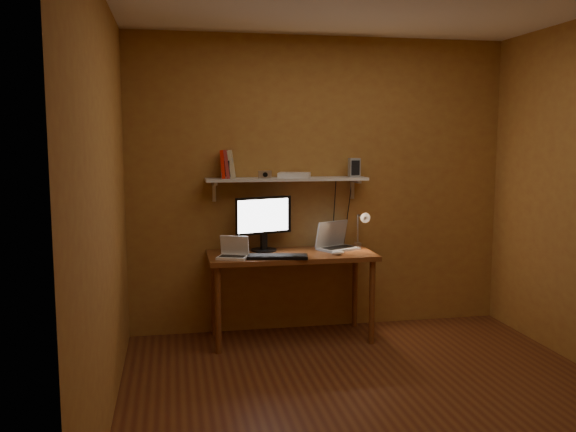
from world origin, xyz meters
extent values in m
cube|color=brown|center=(0.00, 0.00, -0.01)|extent=(3.40, 3.20, 0.02)
cube|color=#A27631|center=(0.00, 1.61, 1.30)|extent=(3.40, 0.02, 2.60)
cube|color=#A27631|center=(0.00, -1.61, 1.30)|extent=(3.40, 0.02, 2.60)
cube|color=#A27631|center=(-1.71, 0.00, 1.30)|extent=(0.02, 3.20, 2.60)
cube|color=brown|center=(-0.33, 1.28, 0.73)|extent=(1.40, 0.60, 0.04)
cylinder|color=brown|center=(-0.97, 1.04, 0.35)|extent=(0.05, 0.05, 0.71)
cylinder|color=brown|center=(0.31, 1.04, 0.35)|extent=(0.05, 0.05, 0.71)
cylinder|color=brown|center=(-0.97, 1.52, 0.35)|extent=(0.05, 0.05, 0.71)
cylinder|color=brown|center=(0.31, 1.52, 0.35)|extent=(0.05, 0.05, 0.71)
cube|color=silver|center=(-0.33, 1.47, 1.36)|extent=(1.40, 0.25, 0.02)
cube|color=silver|center=(-0.95, 1.58, 1.26)|extent=(0.03, 0.03, 0.18)
cube|color=silver|center=(0.29, 1.58, 1.26)|extent=(0.03, 0.03, 0.18)
cylinder|color=black|center=(-0.54, 1.42, 0.76)|extent=(0.28, 0.28, 0.02)
cube|color=black|center=(-0.54, 1.42, 0.84)|extent=(0.06, 0.05, 0.16)
cube|color=black|center=(-0.54, 1.42, 1.06)|extent=(0.50, 0.19, 0.32)
cube|color=white|center=(-0.54, 1.41, 1.06)|extent=(0.46, 0.15, 0.28)
cube|color=#94979C|center=(0.10, 1.36, 0.76)|extent=(0.40, 0.35, 0.02)
cube|color=black|center=(0.10, 1.36, 0.77)|extent=(0.31, 0.24, 0.00)
cube|color=#94979C|center=(0.06, 1.44, 0.88)|extent=(0.32, 0.21, 0.23)
cube|color=#14253E|center=(0.06, 1.44, 0.88)|extent=(0.28, 0.17, 0.19)
cube|color=white|center=(-0.84, 1.13, 0.76)|extent=(0.28, 0.24, 0.02)
cube|color=black|center=(-0.84, 1.13, 0.77)|extent=(0.22, 0.16, 0.00)
cube|color=white|center=(-0.82, 1.19, 0.85)|extent=(0.24, 0.13, 0.16)
cube|color=black|center=(-0.82, 1.19, 0.85)|extent=(0.20, 0.11, 0.14)
cube|color=black|center=(-0.48, 1.08, 0.76)|extent=(0.51, 0.25, 0.03)
ellipsoid|color=white|center=(0.03, 1.12, 0.77)|extent=(0.12, 0.09, 0.04)
cube|color=silver|center=(0.33, 1.52, 0.74)|extent=(0.05, 0.06, 0.08)
cylinder|color=silver|center=(0.33, 1.52, 0.89)|extent=(0.02, 0.02, 0.28)
cylinder|color=silver|center=(0.33, 1.44, 1.03)|extent=(0.01, 0.16, 0.01)
cone|color=silver|center=(0.33, 1.36, 1.03)|extent=(0.09, 0.09, 0.09)
sphere|color=#FFE0A5|center=(0.33, 1.34, 1.03)|extent=(0.04, 0.04, 0.04)
cube|color=#94979C|center=(-0.85, 1.47, 1.46)|extent=(0.11, 0.11, 0.17)
cube|color=#94979C|center=(0.27, 1.46, 1.46)|extent=(0.10, 0.10, 0.16)
cube|color=red|center=(-0.87, 1.50, 1.49)|extent=(0.07, 0.17, 0.24)
cube|color=#9E2F2C|center=(-0.84, 1.50, 1.49)|extent=(0.08, 0.17, 0.24)
cube|color=#C1B792|center=(-0.81, 1.50, 1.49)|extent=(0.09, 0.17, 0.24)
cube|color=silver|center=(-0.54, 1.41, 1.41)|extent=(0.11, 0.04, 0.07)
cylinder|color=black|center=(-0.54, 1.39, 1.41)|extent=(0.04, 0.02, 0.04)
cube|color=white|center=(-0.27, 1.47, 1.40)|extent=(0.31, 0.26, 0.04)
camera|label=1|loc=(-1.31, -3.68, 1.71)|focal=38.00mm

